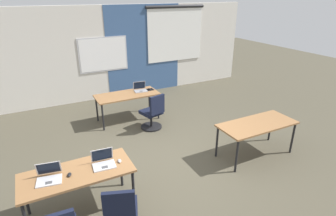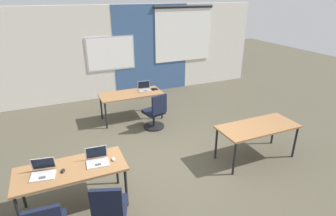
% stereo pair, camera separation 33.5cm
% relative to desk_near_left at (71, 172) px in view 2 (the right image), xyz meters
% --- Properties ---
extents(ground_plane, '(24.00, 24.00, 0.00)m').
position_rel_desk_near_left_xyz_m(ground_plane, '(1.75, 0.60, -0.66)').
color(ground_plane, '#4C4738').
extents(back_wall_assembly, '(10.00, 0.27, 2.80)m').
position_rel_desk_near_left_xyz_m(back_wall_assembly, '(1.80, 4.80, 0.75)').
color(back_wall_assembly, silver).
rests_on(back_wall_assembly, ground).
extents(desk_near_left, '(1.60, 0.70, 0.72)m').
position_rel_desk_near_left_xyz_m(desk_near_left, '(0.00, 0.00, 0.00)').
color(desk_near_left, olive).
rests_on(desk_near_left, ground).
extents(desk_near_right, '(1.60, 0.70, 0.72)m').
position_rel_desk_near_left_xyz_m(desk_near_right, '(3.50, 0.00, 0.00)').
color(desk_near_right, olive).
rests_on(desk_near_right, ground).
extents(desk_far_center, '(1.60, 0.70, 0.72)m').
position_rel_desk_near_left_xyz_m(desk_far_center, '(1.75, 2.80, 0.00)').
color(desk_far_center, olive).
rests_on(desk_far_center, ground).
extents(laptop_near_left_inner, '(0.35, 0.30, 0.24)m').
position_rel_desk_near_left_xyz_m(laptop_near_left_inner, '(0.40, 0.00, 0.11)').
color(laptop_near_left_inner, silver).
rests_on(laptop_near_left_inner, desk_near_left).
extents(mouse_near_left_inner, '(0.07, 0.11, 0.03)m').
position_rel_desk_near_left_xyz_m(mouse_near_left_inner, '(0.63, -0.03, 0.08)').
color(mouse_near_left_inner, '#B2B2B7').
rests_on(mouse_near_left_inner, desk_near_left).
extents(chair_near_left_inner, '(0.57, 0.61, 0.92)m').
position_rel_desk_near_left_xyz_m(chair_near_left_inner, '(0.40, -0.76, -0.28)').
color(chair_near_left_inner, black).
rests_on(chair_near_left_inner, ground).
extents(laptop_far_right, '(0.36, 0.32, 0.23)m').
position_rel_desk_near_left_xyz_m(laptop_far_right, '(2.15, 2.89, 0.11)').
color(laptop_far_right, '#9E9EA3').
rests_on(laptop_far_right, desk_far_center).
extents(mousepad_far_right, '(0.22, 0.19, 0.00)m').
position_rel_desk_near_left_xyz_m(mousepad_far_right, '(2.40, 2.86, 0.06)').
color(mousepad_far_right, black).
rests_on(mousepad_far_right, desk_far_center).
extents(mouse_far_right, '(0.07, 0.11, 0.03)m').
position_rel_desk_near_left_xyz_m(mouse_far_right, '(2.40, 2.86, 0.08)').
color(mouse_far_right, black).
rests_on(mouse_far_right, mousepad_far_right).
extents(chair_far_right, '(0.53, 0.59, 0.92)m').
position_rel_desk_near_left_xyz_m(chair_far_right, '(2.12, 2.03, -0.28)').
color(chair_far_right, black).
rests_on(chair_far_right, ground).
extents(laptop_near_left_end, '(0.38, 0.35, 0.23)m').
position_rel_desk_near_left_xyz_m(laptop_near_left_end, '(-0.37, 0.00, 0.11)').
color(laptop_near_left_end, silver).
rests_on(laptop_near_left_end, desk_near_left).
extents(mouse_near_left_end, '(0.08, 0.11, 0.03)m').
position_rel_desk_near_left_xyz_m(mouse_near_left_end, '(-0.11, -0.04, 0.08)').
color(mouse_near_left_end, black).
rests_on(mouse_near_left_end, desk_near_left).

